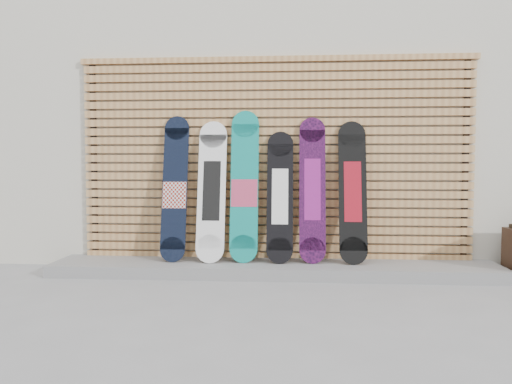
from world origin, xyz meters
TOP-DOWN VIEW (x-y plane):
  - ground at (0.00, 0.00)m, footprint 80.00×80.00m
  - building at (0.50, 3.50)m, footprint 12.00×5.00m
  - concrete_step at (-0.15, 0.68)m, footprint 4.60×0.70m
  - slat_wall at (-0.15, 0.97)m, footprint 4.26×0.08m
  - snowboard_0 at (-1.21, 0.77)m, footprint 0.27×0.34m
  - snowboard_1 at (-0.81, 0.76)m, footprint 0.30×0.36m
  - snowboard_2 at (-0.46, 0.78)m, footprint 0.29×0.32m
  - snowboard_3 at (-0.09, 0.77)m, footprint 0.27×0.34m
  - snowboard_4 at (0.25, 0.79)m, footprint 0.27×0.32m
  - snowboard_5 at (0.66, 0.77)m, footprint 0.29×0.34m

SIDE VIEW (x-z plane):
  - ground at x=0.00m, z-range 0.00..0.00m
  - concrete_step at x=-0.15m, z-range 0.00..0.12m
  - snowboard_3 at x=-0.09m, z-range 0.12..1.49m
  - snowboard_5 at x=0.66m, z-range 0.12..1.59m
  - snowboard_1 at x=-0.81m, z-range 0.12..1.60m
  - snowboard_4 at x=0.25m, z-range 0.12..1.64m
  - snowboard_0 at x=-1.21m, z-range 0.11..1.65m
  - snowboard_2 at x=-0.46m, z-range 0.11..1.70m
  - slat_wall at x=-0.15m, z-range 0.06..2.35m
  - building at x=0.50m, z-range 0.00..3.60m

